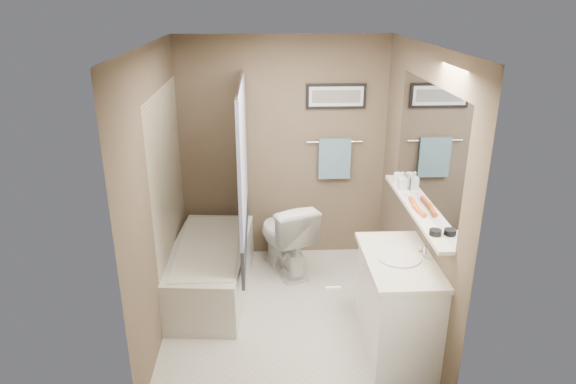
{
  "coord_description": "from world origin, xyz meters",
  "views": [
    {
      "loc": [
        -0.21,
        -4.01,
        2.75
      ],
      "look_at": [
        0.0,
        0.15,
        1.15
      ],
      "focal_mm": 32.0,
      "sensor_mm": 36.0,
      "label": 1
    }
  ],
  "objects_px": {
    "hair_brush_front": "(419,210)",
    "vanity": "(397,306)",
    "bathtub": "(210,270)",
    "toilet": "(285,236)",
    "hair_brush_back": "(414,203)",
    "glass_jar": "(398,178)",
    "candle_bowl_near": "(435,232)",
    "soap_bottle": "(402,181)"
  },
  "relations": [
    {
      "from": "glass_jar",
      "to": "candle_bowl_near",
      "type": "bearing_deg",
      "value": -90.0
    },
    {
      "from": "candle_bowl_near",
      "to": "hair_brush_back",
      "type": "xyz_separation_m",
      "value": [
        0.0,
        0.57,
        0.0
      ]
    },
    {
      "from": "vanity",
      "to": "soap_bottle",
      "type": "xyz_separation_m",
      "value": [
        0.19,
        0.79,
        0.8
      ]
    },
    {
      "from": "bathtub",
      "to": "hair_brush_back",
      "type": "xyz_separation_m",
      "value": [
        1.79,
        -0.54,
        0.89
      ]
    },
    {
      "from": "candle_bowl_near",
      "to": "glass_jar",
      "type": "distance_m",
      "value": 1.1
    },
    {
      "from": "vanity",
      "to": "candle_bowl_near",
      "type": "height_order",
      "value": "candle_bowl_near"
    },
    {
      "from": "candle_bowl_near",
      "to": "hair_brush_back",
      "type": "bearing_deg",
      "value": 90.0
    },
    {
      "from": "vanity",
      "to": "hair_brush_front",
      "type": "height_order",
      "value": "hair_brush_front"
    },
    {
      "from": "soap_bottle",
      "to": "vanity",
      "type": "bearing_deg",
      "value": -103.25
    },
    {
      "from": "hair_brush_back",
      "to": "glass_jar",
      "type": "height_order",
      "value": "glass_jar"
    },
    {
      "from": "candle_bowl_near",
      "to": "glass_jar",
      "type": "bearing_deg",
      "value": 90.0
    },
    {
      "from": "bathtub",
      "to": "vanity",
      "type": "relative_size",
      "value": 1.67
    },
    {
      "from": "hair_brush_front",
      "to": "glass_jar",
      "type": "relative_size",
      "value": 2.2
    },
    {
      "from": "bathtub",
      "to": "hair_brush_front",
      "type": "height_order",
      "value": "hair_brush_front"
    },
    {
      "from": "bathtub",
      "to": "hair_brush_front",
      "type": "distance_m",
      "value": 2.11
    },
    {
      "from": "vanity",
      "to": "hair_brush_front",
      "type": "relative_size",
      "value": 4.09
    },
    {
      "from": "vanity",
      "to": "soap_bottle",
      "type": "height_order",
      "value": "soap_bottle"
    },
    {
      "from": "hair_brush_front",
      "to": "glass_jar",
      "type": "height_order",
      "value": "glass_jar"
    },
    {
      "from": "hair_brush_back",
      "to": "soap_bottle",
      "type": "bearing_deg",
      "value": 90.0
    },
    {
      "from": "bathtub",
      "to": "candle_bowl_near",
      "type": "height_order",
      "value": "candle_bowl_near"
    },
    {
      "from": "toilet",
      "to": "hair_brush_back",
      "type": "bearing_deg",
      "value": 116.06
    },
    {
      "from": "hair_brush_front",
      "to": "hair_brush_back",
      "type": "bearing_deg",
      "value": 90.0
    },
    {
      "from": "hair_brush_front",
      "to": "soap_bottle",
      "type": "height_order",
      "value": "soap_bottle"
    },
    {
      "from": "soap_bottle",
      "to": "hair_brush_front",
      "type": "bearing_deg",
      "value": -90.0
    },
    {
      "from": "toilet",
      "to": "soap_bottle",
      "type": "height_order",
      "value": "soap_bottle"
    },
    {
      "from": "hair_brush_front",
      "to": "glass_jar",
      "type": "xyz_separation_m",
      "value": [
        0.0,
        0.69,
        0.03
      ]
    },
    {
      "from": "vanity",
      "to": "toilet",
      "type": "bearing_deg",
      "value": 122.57
    },
    {
      "from": "bathtub",
      "to": "vanity",
      "type": "distance_m",
      "value": 1.86
    },
    {
      "from": "candle_bowl_near",
      "to": "hair_brush_back",
      "type": "relative_size",
      "value": 0.41
    },
    {
      "from": "hair_brush_front",
      "to": "glass_jar",
      "type": "bearing_deg",
      "value": 90.0
    },
    {
      "from": "hair_brush_front",
      "to": "vanity",
      "type": "bearing_deg",
      "value": -126.93
    },
    {
      "from": "toilet",
      "to": "candle_bowl_near",
      "type": "relative_size",
      "value": 8.88
    },
    {
      "from": "hair_brush_back",
      "to": "toilet",
      "type": "bearing_deg",
      "value": 137.77
    },
    {
      "from": "candle_bowl_near",
      "to": "bathtub",
      "type": "bearing_deg",
      "value": 148.29
    },
    {
      "from": "toilet",
      "to": "hair_brush_back",
      "type": "distance_m",
      "value": 1.58
    },
    {
      "from": "bathtub",
      "to": "hair_brush_front",
      "type": "xyz_separation_m",
      "value": [
        1.79,
        -0.69,
        0.89
      ]
    },
    {
      "from": "toilet",
      "to": "candle_bowl_near",
      "type": "height_order",
      "value": "candle_bowl_near"
    },
    {
      "from": "soap_bottle",
      "to": "bathtub",
      "type": "bearing_deg",
      "value": 175.06
    },
    {
      "from": "hair_brush_front",
      "to": "toilet",
      "type": "bearing_deg",
      "value": 133.35
    },
    {
      "from": "bathtub",
      "to": "vanity",
      "type": "bearing_deg",
      "value": -25.55
    },
    {
      "from": "bathtub",
      "to": "candle_bowl_near",
      "type": "relative_size",
      "value": 16.67
    },
    {
      "from": "toilet",
      "to": "hair_brush_front",
      "type": "distance_m",
      "value": 1.68
    }
  ]
}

